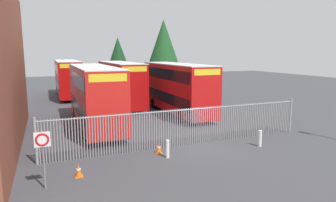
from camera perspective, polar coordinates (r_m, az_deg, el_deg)
ground_plane at (r=25.13m, az=-3.47°, el=-3.15°), size 100.00×100.00×0.00m
palisade_fence at (r=17.42m, az=3.25°, el=-4.74°), size 16.03×0.14×2.35m
double_decker_bus_near_gate at (r=22.33m, az=-13.89°, el=1.35°), size 2.54×10.81×4.42m
double_decker_bus_behind_fence_left at (r=26.51m, az=1.67°, el=2.83°), size 2.54×10.81×4.42m
double_decker_bus_behind_fence_right at (r=30.73m, az=-9.09°, el=3.60°), size 2.54×10.81×4.42m
double_decker_bus_far_back at (r=38.46m, az=-18.60°, el=4.35°), size 2.54×10.81×4.42m
bollard_near_left at (r=15.58m, az=-0.10°, el=-9.13°), size 0.20×0.20×0.95m
bollard_center_front at (r=18.19m, az=17.13°, el=-6.84°), size 0.20×0.20×0.95m
traffic_cone_by_gate at (r=13.95m, az=-16.70°, el=-12.60°), size 0.34×0.34×0.59m
traffic_cone_mid_forecourt at (r=16.29m, az=-1.78°, el=-8.99°), size 0.34×0.34×0.59m
speed_limit_sign_post at (r=12.74m, az=-22.80°, el=-7.96°), size 0.60×0.14×2.40m
tree_tall_back at (r=43.29m, az=-9.51°, el=8.43°), size 3.64×3.64×7.48m
tree_short_side at (r=43.85m, az=-0.85°, el=10.46°), size 5.22×5.22×10.04m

